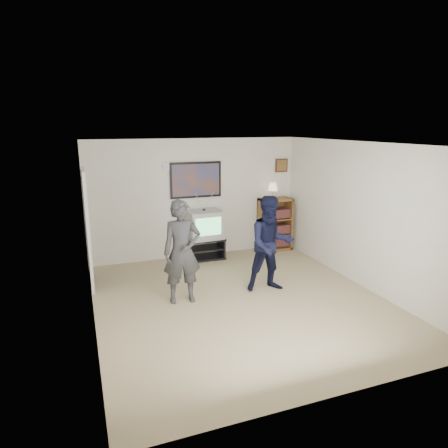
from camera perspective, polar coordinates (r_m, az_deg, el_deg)
room_shell at (r=6.46m, az=1.33°, el=0.39°), size 4.51×5.00×2.51m
media_stand at (r=8.47m, az=-3.10°, el=-3.48°), size 0.91×0.52×0.45m
crt_television at (r=8.34m, az=-2.85°, el=-0.04°), size 0.72×0.62×0.59m
bookshelf at (r=9.05m, az=7.27°, el=-0.05°), size 0.71×0.41×1.17m
table_lamp at (r=8.92m, az=6.97°, el=4.75°), size 0.22×0.22×0.35m
person_tall at (r=6.31m, az=-6.02°, el=-3.97°), size 0.63×0.44×1.66m
person_short at (r=6.76m, az=6.68°, el=-2.86°), size 0.88×0.72×1.64m
controller_left at (r=6.35m, az=-6.91°, el=-0.19°), size 0.07×0.13×0.04m
controller_right at (r=6.85m, az=6.04°, el=0.15°), size 0.05×0.12×0.03m
poster at (r=8.37m, az=-4.05°, el=6.30°), size 1.10×0.03×0.75m
air_vent at (r=8.21m, az=-7.82°, el=8.16°), size 0.28×0.02×0.14m
small_picture at (r=9.11m, az=8.21°, el=8.28°), size 0.30×0.03×0.30m
doorway at (r=7.31m, az=-19.01°, el=-0.78°), size 0.03×0.85×2.00m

